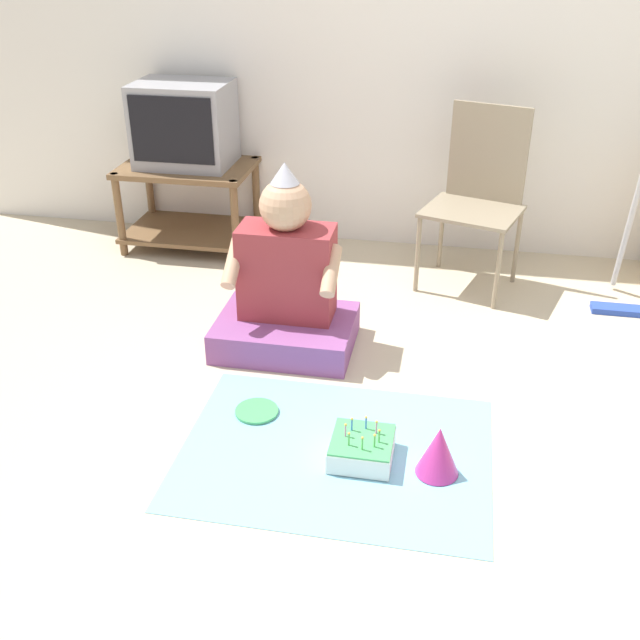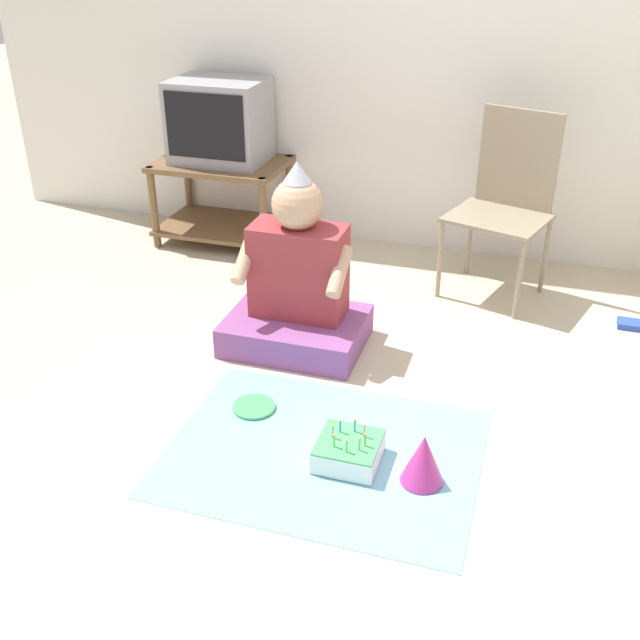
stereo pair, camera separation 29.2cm
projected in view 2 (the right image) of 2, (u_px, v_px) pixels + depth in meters
ground_plane at (458, 456)px, 2.74m from camera, size 16.00×16.00×0.00m
wall_back at (536, 20)px, 3.75m from camera, size 6.40×0.06×2.55m
tv_stand at (223, 193)px, 4.42m from camera, size 0.75×0.51×0.49m
tv at (220, 121)px, 4.23m from camera, size 0.52×0.40×0.46m
folding_chair at (507, 194)px, 3.72m from camera, size 0.56×0.51×0.92m
person_seated at (297, 288)px, 3.34m from camera, size 0.61×0.46×0.85m
party_cloth at (324, 452)px, 2.75m from camera, size 1.13×0.87×0.01m
birthday_cake at (349, 451)px, 2.69m from camera, size 0.22×0.22×0.14m
party_hat_blue at (423, 459)px, 2.57m from camera, size 0.15×0.15×0.19m
paper_plate at (254, 407)px, 2.99m from camera, size 0.17×0.17×0.01m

